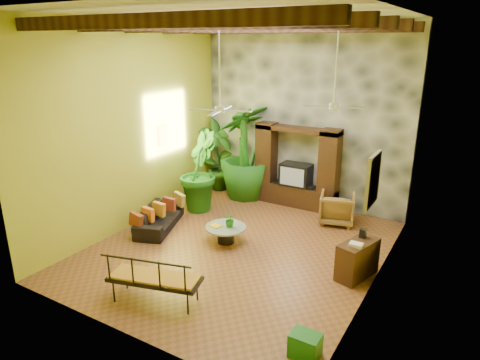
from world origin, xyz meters
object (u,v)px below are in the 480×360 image
Objects in this scene: sofa at (159,218)px; entertainment_center at (296,173)px; coffee_table at (226,232)px; ceiling_fan_back at (334,96)px; wicker_armchair at (337,208)px; iron_bench at (152,277)px; green_bin at (305,345)px; tall_plant_c at (246,152)px; side_console at (357,259)px; ceiling_fan_front at (220,99)px; tall_plant_a at (218,156)px; tall_plant_b at (198,171)px.

entertainment_center is at bearing -56.57° from sofa.
ceiling_fan_back is at bearing 28.56° from coffee_table.
iron_bench is at bearing 56.05° from wicker_armchair.
ceiling_fan_back is at bearing -50.43° from entertainment_center.
green_bin is (4.95, -2.46, -0.07)m from sofa.
sofa is 3.35m from tall_plant_c.
sofa is 3.31m from iron_bench.
coffee_table is 0.53× the size of iron_bench.
side_console is at bearing -108.44° from sofa.
ceiling_fan_front is 4.20× the size of green_bin.
ceiling_fan_front and ceiling_fan_back have the same top height.
tall_plant_c is (1.05, -0.09, 0.26)m from tall_plant_a.
tall_plant_c is 7.06m from green_bin.
ceiling_fan_front is 1.05× the size of iron_bench.
coffee_table is at bearing -38.46° from tall_plant_b.
side_console is (3.07, 0.05, 0.12)m from coffee_table.
iron_bench is at bearing -67.42° from tall_plant_a.
entertainment_center is 4.04m from side_console.
tall_plant_c is 6.23× the size of green_bin.
green_bin is at bearing -13.14° from iron_bench.
ceiling_fan_back is 4.47m from tall_plant_b.
ceiling_fan_back reaches higher than tall_plant_b.
tall_plant_b is (-3.65, -0.99, 0.70)m from wicker_armchair.
sofa reaches higher than green_bin.
coffee_table is (-0.22, 0.50, -3.15)m from ceiling_fan_front.
iron_bench is (2.39, -5.74, -0.59)m from tall_plant_a.
tall_plant_c is at bearing 150.16° from ceiling_fan_back.
ceiling_fan_back is at bearing -24.39° from tall_plant_a.
ceiling_fan_back is 5.02m from green_bin.
tall_plant_b is 1.24× the size of iron_bench.
ceiling_fan_front is (-0.20, -3.54, 2.44)m from entertainment_center.
tall_plant_a is 1.26× the size of iron_bench.
iron_bench is (-1.66, -5.15, 0.13)m from wicker_armchair.
side_console is at bearing -29.37° from tall_plant_a.
tall_plant_b reaches higher than coffee_table.
iron_bench is (-0.23, -5.76, -0.44)m from entertainment_center.
tall_plant_a reaches higher than tall_plant_b.
side_console is 2.14× the size of green_bin.
ceiling_fan_front reaches higher than tall_plant_a.
tall_plant_c is 5.87m from iron_bench.
ceiling_fan_front reaches higher than iron_bench.
coffee_table is 3.07m from side_console.
ceiling_fan_front is at bearing -55.46° from tall_plant_a.
entertainment_center reaches higher than tall_plant_b.
tall_plant_a is 5.03× the size of green_bin.
ceiling_fan_front is 3.79m from sofa.
wicker_armchair is 5.18m from green_bin.
entertainment_center is at bearing 4.28° from tall_plant_c.
sofa is 1.04× the size of iron_bench.
wicker_armchair is 0.39× the size of tall_plant_a.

